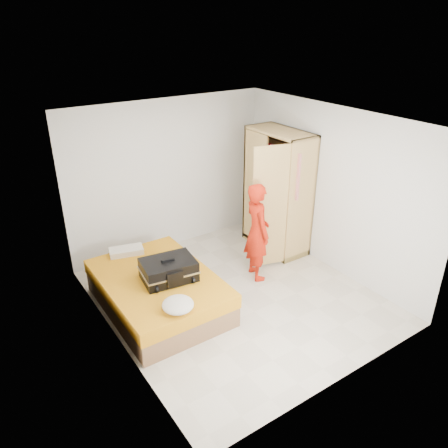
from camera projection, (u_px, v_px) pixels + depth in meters
room at (237, 217)px, 5.91m from camera, size 4.00×4.02×2.60m
bed at (158, 292)px, 6.14m from camera, size 1.42×2.02×0.50m
wardrobe at (277, 195)px, 7.42m from camera, size 1.15×1.20×2.10m
person at (257, 232)px, 6.66m from camera, size 0.50×0.64×1.56m
suitcase at (169, 270)px, 5.93m from camera, size 0.79×0.63×0.31m
round_cushion at (178, 305)px, 5.33m from camera, size 0.39×0.39×0.15m
pillow at (126, 251)px, 6.60m from camera, size 0.55×0.37×0.09m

